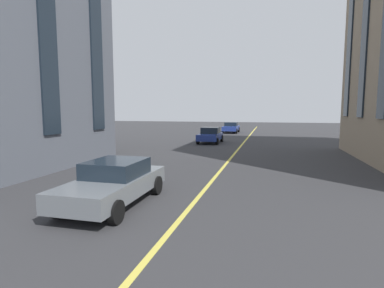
% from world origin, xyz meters
% --- Properties ---
extents(lane_centre_line, '(80.00, 0.16, 0.01)m').
position_xyz_m(lane_centre_line, '(20.00, 0.00, 0.00)').
color(lane_centre_line, '#D8C64C').
rests_on(lane_centre_line, ground_plane).
extents(car_blue_far, '(3.90, 1.89, 1.40)m').
position_xyz_m(car_blue_far, '(31.33, 2.92, 0.70)').
color(car_blue_far, navy).
rests_on(car_blue_far, ground_plane).
extents(car_blue_trailing, '(4.40, 1.95, 1.37)m').
position_xyz_m(car_blue_trailing, '(44.13, 2.66, 0.70)').
color(car_blue_trailing, navy).
rests_on(car_blue_trailing, ground_plane).
extents(car_grey_near, '(4.40, 1.95, 1.37)m').
position_xyz_m(car_grey_near, '(12.90, 2.38, 0.70)').
color(car_grey_near, slate).
rests_on(car_grey_near, ground_plane).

